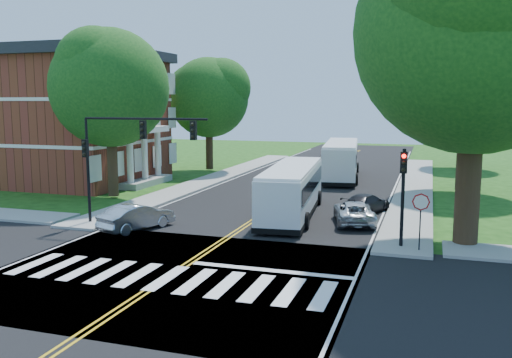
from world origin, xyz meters
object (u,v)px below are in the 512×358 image
at_px(bus_lead, 292,189).
at_px(suv, 354,212).
at_px(hatchback, 137,217).
at_px(signal_ne, 403,184).
at_px(signal_nw, 125,145).
at_px(dark_sedan, 366,203).
at_px(bus_follow, 341,159).

height_order(bus_lead, suv, bus_lead).
bearing_deg(hatchback, signal_ne, -158.43).
height_order(signal_nw, bus_lead, signal_nw).
bearing_deg(hatchback, dark_sedan, -123.25).
distance_m(bus_follow, suv, 17.87).
relative_size(signal_nw, bus_follow, 0.58).
bearing_deg(signal_ne, bus_follow, 105.70).
relative_size(hatchback, dark_sedan, 1.05).
xyz_separation_m(bus_lead, suv, (3.76, -1.08, -0.92)).
distance_m(bus_lead, hatchback, 9.13).
bearing_deg(bus_lead, hatchback, 35.79).
bearing_deg(suv, dark_sedan, -108.94).
bearing_deg(bus_lead, dark_sedan, -159.34).
bearing_deg(suv, signal_nw, 8.88).
bearing_deg(suv, bus_follow, -92.10).
relative_size(signal_nw, hatchback, 1.73).
distance_m(signal_ne, dark_sedan, 8.45).
height_order(bus_follow, hatchback, bus_follow).
bearing_deg(bus_lead, signal_ne, 132.80).
bearing_deg(signal_ne, suv, 120.61).
height_order(suv, dark_sedan, suv).
height_order(signal_ne, suv, signal_ne).
relative_size(signal_nw, bus_lead, 0.63).
height_order(signal_nw, suv, signal_nw).
bearing_deg(hatchback, signal_nw, -3.34).
distance_m(signal_ne, bus_lead, 8.75).
bearing_deg(dark_sedan, hatchback, 56.91).
relative_size(signal_ne, dark_sedan, 1.11).
relative_size(suv, dark_sedan, 1.11).
relative_size(bus_follow, hatchback, 3.00).
xyz_separation_m(bus_follow, dark_sedan, (3.79, -14.39, -1.09)).
height_order(bus_follow, suv, bus_follow).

